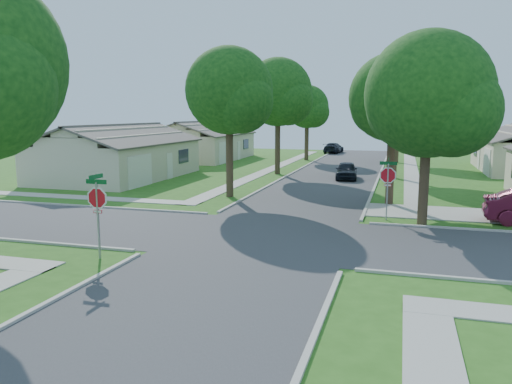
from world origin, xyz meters
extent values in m
plane|color=#2C5C19|center=(0.00, 0.00, 0.00)|extent=(100.00, 100.00, 0.00)
cube|color=#333335|center=(0.00, 0.00, 0.00)|extent=(7.00, 100.00, 0.02)
cube|color=#9E9B91|center=(6.10, 26.00, 0.02)|extent=(1.20, 40.00, 0.04)
cube|color=#9E9B91|center=(-6.10, 26.00, 0.02)|extent=(1.20, 40.00, 0.04)
cube|color=#9E9B91|center=(7.90, 7.10, 0.03)|extent=(8.80, 3.60, 0.05)
cube|color=gray|center=(-4.70, -4.70, 1.35)|extent=(0.06, 0.06, 2.70)
cylinder|color=white|center=(-4.70, -4.70, 2.15)|extent=(1.05, 0.02, 1.05)
cylinder|color=red|center=(-4.70, -4.70, 2.15)|extent=(0.90, 0.03, 0.90)
cube|color=red|center=(-4.70, -4.70, 1.68)|extent=(0.34, 0.03, 0.12)
cube|color=white|center=(-4.70, -4.70, 1.68)|extent=(0.30, 0.03, 0.08)
cube|color=#0C5426|center=(-4.70, -4.70, 2.72)|extent=(0.80, 0.02, 0.16)
cube|color=#0C5426|center=(-4.70, -4.70, 2.90)|extent=(0.02, 0.80, 0.16)
cube|color=gray|center=(4.70, 4.70, 1.35)|extent=(0.06, 0.06, 2.70)
cylinder|color=white|center=(4.70, 4.70, 2.15)|extent=(1.05, 0.02, 1.05)
cylinder|color=red|center=(4.70, 4.70, 2.15)|extent=(0.90, 0.03, 0.90)
cube|color=red|center=(4.70, 4.70, 1.68)|extent=(0.34, 0.03, 0.12)
cube|color=white|center=(4.70, 4.70, 1.68)|extent=(0.30, 0.03, 0.08)
cube|color=#0C5426|center=(4.70, 4.70, 2.72)|extent=(0.80, 0.02, 0.16)
cube|color=#0C5426|center=(4.70, 4.70, 2.90)|extent=(0.02, 0.80, 0.16)
cylinder|color=#38281C|center=(4.70, 9.00, 1.98)|extent=(0.44, 0.44, 3.95)
sphere|color=#0F3D10|center=(4.70, 9.00, 5.88)|extent=(4.80, 4.80, 4.80)
sphere|color=#0F3D10|center=(5.54, 8.52, 5.28)|extent=(3.46, 3.46, 3.46)
sphere|color=#0F3D10|center=(3.98, 9.60, 5.40)|extent=(3.26, 3.26, 3.26)
cylinder|color=#38281C|center=(4.70, 21.00, 2.15)|extent=(0.44, 0.44, 4.30)
sphere|color=#0F3D10|center=(4.70, 21.00, 6.51)|extent=(5.40, 5.40, 5.40)
sphere|color=#0F3D10|center=(5.65, 20.46, 5.84)|extent=(3.89, 3.89, 3.89)
sphere|color=#0F3D10|center=(3.89, 21.68, 5.97)|extent=(3.67, 3.67, 3.67)
cylinder|color=#38281C|center=(4.70, 34.00, 2.10)|extent=(0.44, 0.44, 4.20)
sphere|color=#0F3D10|center=(4.70, 34.00, 6.22)|extent=(5.00, 5.00, 5.00)
sphere|color=#0F3D10|center=(5.58, 33.50, 5.60)|extent=(3.60, 3.60, 3.60)
sphere|color=#0F3D10|center=(3.95, 34.62, 5.72)|extent=(3.40, 3.40, 3.40)
cylinder|color=#38281C|center=(-4.70, 9.00, 2.12)|extent=(0.44, 0.44, 4.25)
sphere|color=#0F3D10|center=(-4.70, 9.00, 6.37)|extent=(5.20, 5.20, 5.20)
sphere|color=#0F3D10|center=(-3.79, 8.48, 5.72)|extent=(3.74, 3.74, 3.74)
sphere|color=#0F3D10|center=(-5.48, 9.65, 5.85)|extent=(3.54, 3.54, 3.54)
cylinder|color=#38281C|center=(-4.70, 21.00, 2.22)|extent=(0.44, 0.44, 4.44)
sphere|color=#0F3D10|center=(-4.70, 21.00, 6.76)|extent=(5.60, 5.60, 5.60)
sphere|color=#0F3D10|center=(-3.72, 20.44, 6.06)|extent=(4.03, 4.03, 4.03)
sphere|color=#0F3D10|center=(-5.54, 21.70, 6.20)|extent=(3.81, 3.81, 3.81)
cylinder|color=#38281C|center=(-4.70, 34.00, 1.95)|extent=(0.44, 0.44, 3.90)
sphere|color=#0F3D10|center=(-4.70, 34.00, 5.74)|extent=(4.60, 4.60, 4.60)
sphere|color=#0F3D10|center=(-3.90, 33.54, 5.16)|extent=(3.31, 3.31, 3.31)
sphere|color=#0F3D10|center=(-5.39, 34.58, 5.28)|extent=(3.13, 3.13, 3.13)
cylinder|color=#38281C|center=(6.30, 4.20, 1.77)|extent=(0.44, 0.44, 3.54)
sphere|color=#0F3D10|center=(6.30, 4.20, 5.86)|extent=(5.60, 5.60, 5.60)
sphere|color=#0F3D10|center=(7.28, 3.64, 5.16)|extent=(4.03, 4.03, 4.03)
sphere|color=#0F3D10|center=(5.46, 4.90, 5.30)|extent=(3.81, 3.81, 3.81)
cube|color=#423C38|center=(14.00, 29.00, 3.45)|extent=(4.42, 13.60, 1.56)
cube|color=silver|center=(11.97, 25.10, 1.10)|extent=(0.06, 3.20, 2.20)
cube|color=silver|center=(11.97, 29.65, 1.00)|extent=(0.06, 0.90, 2.00)
cube|color=#1E2633|center=(11.97, 32.25, 1.55)|extent=(0.06, 1.80, 1.10)
cube|color=#BAAE92|center=(-16.00, 15.00, 1.40)|extent=(8.00, 13.00, 2.80)
cube|color=#423C38|center=(-14.00, 15.00, 3.45)|extent=(4.42, 13.60, 1.56)
cube|color=#423C38|center=(-18.00, 15.00, 3.45)|extent=(4.42, 13.60, 1.56)
cube|color=silver|center=(-11.97, 11.10, 1.10)|extent=(0.06, 3.20, 2.20)
cube|color=silver|center=(-11.97, 15.65, 1.00)|extent=(0.06, 0.90, 2.00)
cube|color=#1E2633|center=(-11.97, 18.25, 1.55)|extent=(0.06, 1.80, 1.10)
cube|color=#BAAE92|center=(-16.00, 32.00, 1.40)|extent=(8.00, 13.00, 2.80)
cube|color=#423C38|center=(-14.00, 32.00, 3.45)|extent=(4.42, 13.60, 1.56)
cube|color=#423C38|center=(-18.00, 32.00, 3.45)|extent=(4.42, 13.60, 1.56)
cube|color=silver|center=(-11.97, 28.10, 1.10)|extent=(0.06, 3.20, 2.20)
cube|color=silver|center=(-11.97, 32.65, 1.00)|extent=(0.06, 0.90, 2.00)
cube|color=#1E2633|center=(-11.97, 35.25, 1.55)|extent=(0.06, 1.80, 1.10)
imported|color=black|center=(1.20, 19.35, 0.67)|extent=(1.94, 4.08, 1.35)
imported|color=black|center=(-3.20, 44.64, 0.66)|extent=(2.33, 4.70, 1.31)
camera|label=1|loc=(5.32, -19.35, 5.03)|focal=35.00mm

